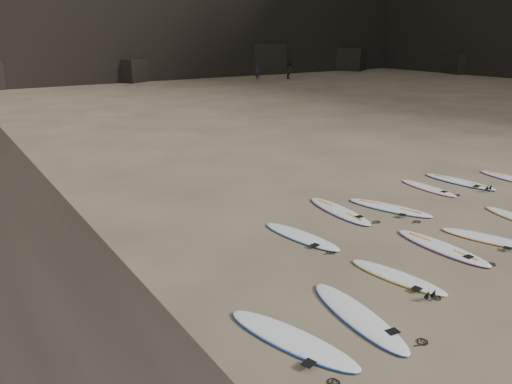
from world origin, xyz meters
TOP-DOWN VIEW (x-y plane):
  - ground at (0.00, 0.00)m, footprint 240.00×240.00m
  - surfboard_0 at (-4.11, -1.09)m, footprint 1.00×2.80m
  - surfboard_1 at (-2.28, -0.41)m, footprint 0.99×2.38m
  - surfboard_2 at (-0.17, 0.03)m, footprint 0.66×2.67m
  - surfboard_3 at (1.30, -0.30)m, footprint 1.37×2.46m
  - surfboard_5 at (-2.64, 2.48)m, footprint 1.02×2.58m
  - surfboard_6 at (-0.51, 3.37)m, footprint 0.87×2.78m
  - surfboard_7 at (0.95, 2.74)m, footprint 1.48×2.71m
  - surfboard_8 at (3.57, 3.41)m, footprint 0.60×2.27m
  - surfboard_9 at (5.10, 3.28)m, footprint 0.94×2.70m
  - surfboard_10 at (7.01, 2.45)m, footprint 0.69×2.54m
  - surfboard_11 at (-5.60, -0.99)m, footprint 1.39×2.81m
  - person_a at (20.09, 38.88)m, footprint 0.56×0.66m
  - person_b at (23.86, 38.12)m, footprint 1.17×1.17m

SIDE VIEW (x-z plane):
  - ground at x=0.00m, z-range 0.00..0.00m
  - surfboard_8 at x=3.57m, z-range 0.00..0.08m
  - surfboard_1 at x=-2.28m, z-range 0.00..0.08m
  - surfboard_3 at x=1.30m, z-range 0.00..0.09m
  - surfboard_5 at x=-2.64m, z-range 0.00..0.09m
  - surfboard_10 at x=7.01m, z-range 0.00..0.09m
  - surfboard_9 at x=5.10m, z-range 0.00..0.10m
  - surfboard_7 at x=0.95m, z-range 0.00..0.10m
  - surfboard_2 at x=-0.17m, z-range 0.00..0.10m
  - surfboard_11 at x=-5.60m, z-range 0.00..0.10m
  - surfboard_6 at x=-0.51m, z-range 0.00..0.10m
  - surfboard_0 at x=-4.11m, z-range 0.00..0.10m
  - person_a at x=20.09m, z-range 0.00..1.54m
  - person_b at x=23.86m, z-range 0.00..1.92m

